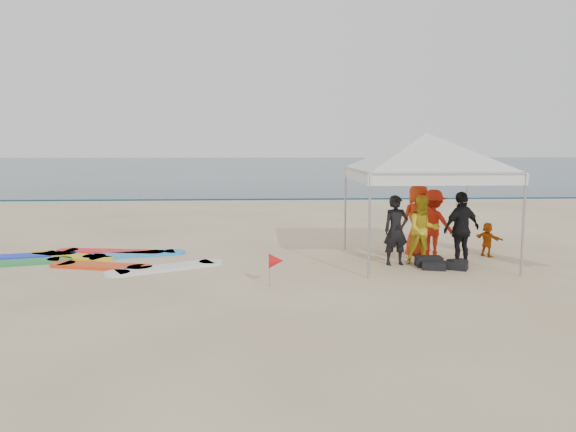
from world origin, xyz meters
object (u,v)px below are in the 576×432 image
at_px(canopy_tent, 427,133).
at_px(marker_pennant, 276,261).
at_px(person_orange_a, 433,224).
at_px(person_orange_b, 418,220).
at_px(person_black_b, 461,229).
at_px(surfboard_spread, 90,259).
at_px(person_seated, 487,239).
at_px(person_black_a, 396,230).
at_px(person_yellow, 423,230).

bearing_deg(canopy_tent, marker_pennant, -148.00).
relative_size(person_orange_a, person_orange_b, 0.94).
bearing_deg(person_black_b, surfboard_spread, -30.89).
bearing_deg(person_orange_a, canopy_tent, 85.36).
distance_m(person_seated, marker_pennant, 5.81).
height_order(person_orange_b, canopy_tent, canopy_tent).
distance_m(person_black_a, person_orange_b, 1.40).
relative_size(person_black_b, person_orange_b, 0.96).
relative_size(canopy_tent, marker_pennant, 7.02).
bearing_deg(person_orange_b, person_black_a, 41.13).
distance_m(person_orange_a, person_black_b, 1.03).
relative_size(person_yellow, person_orange_b, 0.90).
relative_size(person_orange_a, marker_pennant, 2.56).
xyz_separation_m(person_seated, surfboard_spread, (-9.44, -0.01, -0.38)).
distance_m(person_yellow, canopy_tent, 2.18).
xyz_separation_m(person_seated, canopy_tent, (-1.70, -0.46, 2.53)).
distance_m(canopy_tent, surfboard_spread, 8.28).
bearing_deg(person_seated, marker_pennant, 87.13).
height_order(person_yellow, surfboard_spread, person_yellow).
bearing_deg(person_black_b, person_seated, -158.50).
height_order(person_orange_a, marker_pennant, person_orange_a).
relative_size(person_black_a, marker_pennant, 2.46).
relative_size(person_seated, surfboard_spread, 0.15).
xyz_separation_m(person_black_a, person_orange_b, (0.82, 1.13, 0.08)).
relative_size(person_black_b, person_seated, 2.01).
relative_size(person_yellow, marker_pennant, 2.45).
bearing_deg(person_orange_a, surfboard_spread, 36.11).
bearing_deg(person_black_b, person_yellow, -45.73).
height_order(person_orange_b, person_seated, person_orange_b).
bearing_deg(canopy_tent, person_yellow, -108.59).
height_order(canopy_tent, marker_pennant, canopy_tent).
bearing_deg(person_seated, person_black_b, 105.57).
xyz_separation_m(person_black_a, surfboard_spread, (-7.00, 0.81, -0.75)).
distance_m(person_orange_b, canopy_tent, 2.22).
height_order(person_black_a, person_yellow, person_black_a).
height_order(person_orange_a, person_orange_b, person_orange_b).
height_order(person_yellow, person_seated, person_yellow).
height_order(person_orange_a, canopy_tent, canopy_tent).
xyz_separation_m(person_black_a, person_seated, (2.44, 0.82, -0.37)).
bearing_deg(surfboard_spread, person_orange_b, 2.36).
xyz_separation_m(person_black_b, canopy_tent, (-0.67, 0.59, 2.11)).
xyz_separation_m(person_orange_a, surfboard_spread, (-8.07, 0.07, -0.78)).
bearing_deg(person_black_a, person_yellow, -0.46).
bearing_deg(marker_pennant, person_yellow, 29.20).
height_order(person_black_a, marker_pennant, person_black_a).
height_order(person_orange_a, person_black_b, person_black_b).
xyz_separation_m(person_black_a, canopy_tent, (0.74, 0.36, 2.16)).
xyz_separation_m(person_black_b, surfboard_spread, (-8.40, 1.04, -0.80)).
bearing_deg(marker_pennant, person_orange_b, 39.59).
xyz_separation_m(person_black_b, person_seated, (1.03, 1.05, -0.42)).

